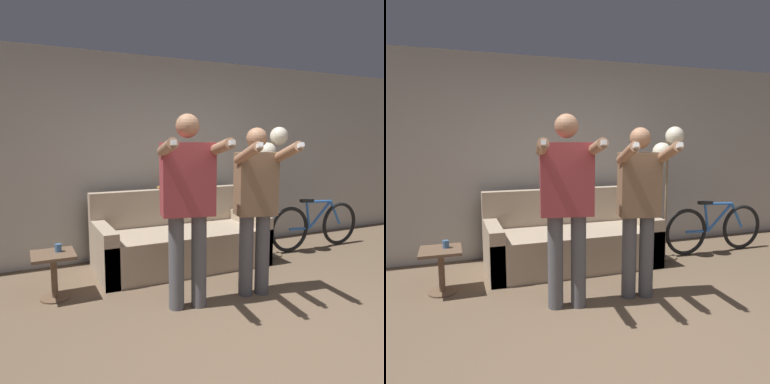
% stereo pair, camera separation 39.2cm
% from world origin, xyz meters
% --- Properties ---
extents(ground_plane, '(16.00, 16.00, 0.00)m').
position_xyz_m(ground_plane, '(0.00, 0.00, 0.00)').
color(ground_plane, brown).
extents(wall_back, '(10.00, 0.05, 2.60)m').
position_xyz_m(wall_back, '(0.00, 2.71, 1.30)').
color(wall_back, '#B7B2A8').
rests_on(wall_back, ground_plane).
extents(couch, '(2.05, 0.91, 0.91)m').
position_xyz_m(couch, '(0.02, 2.09, 0.29)').
color(couch, tan).
rests_on(couch, ground_plane).
extents(person_left, '(0.62, 0.75, 1.76)m').
position_xyz_m(person_left, '(-0.38, 0.95, 1.03)').
color(person_left, '#56565B').
rests_on(person_left, ground_plane).
extents(person_right, '(0.55, 0.72, 1.65)m').
position_xyz_m(person_right, '(0.34, 0.95, 0.95)').
color(person_right, '#56565B').
rests_on(person_right, ground_plane).
extents(cat, '(0.44, 0.11, 0.17)m').
position_xyz_m(cat, '(0.12, 2.43, 0.98)').
color(cat, tan).
rests_on(cat, couch).
extents(floor_lamp, '(0.42, 0.32, 1.70)m').
position_xyz_m(floor_lamp, '(1.27, 1.95, 1.35)').
color(floor_lamp, '#756047').
rests_on(floor_lamp, ground_plane).
extents(side_table, '(0.40, 0.40, 0.45)m').
position_xyz_m(side_table, '(-1.47, 1.68, 0.32)').
color(side_table, brown).
rests_on(side_table, ground_plane).
extents(cup, '(0.06, 0.06, 0.08)m').
position_xyz_m(cup, '(-1.42, 1.71, 0.49)').
color(cup, '#3D6693').
rests_on(cup, side_table).
extents(bicycle, '(1.55, 0.07, 0.72)m').
position_xyz_m(bicycle, '(2.06, 1.96, 0.33)').
color(bicycle, black).
rests_on(bicycle, ground_plane).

